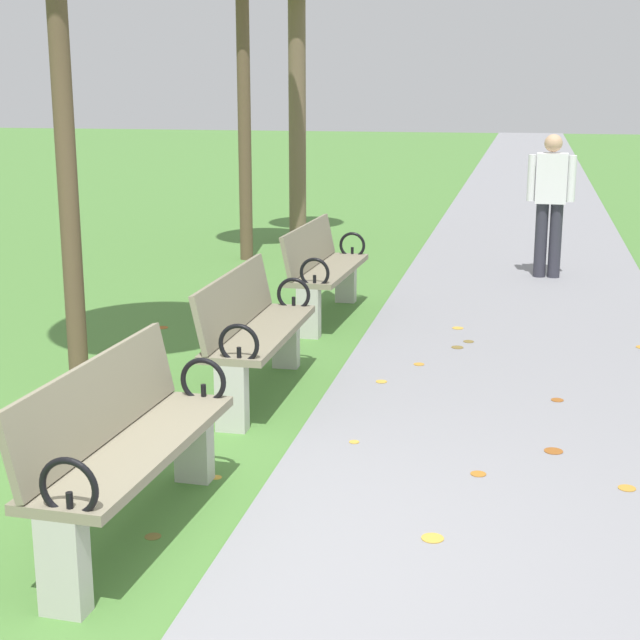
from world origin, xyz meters
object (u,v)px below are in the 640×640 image
at_px(pedestrian_walking, 550,198).
at_px(park_bench_1, 126,445).
at_px(park_bench_2, 254,330).
at_px(park_bench_3, 323,268).

bearing_deg(pedestrian_walking, park_bench_1, -106.50).
height_order(park_bench_2, park_bench_3, same).
xyz_separation_m(park_bench_1, pedestrian_walking, (2.12, 7.15, 0.44)).
distance_m(park_bench_1, park_bench_2, 2.31).
bearing_deg(pedestrian_walking, park_bench_3, -131.18).
distance_m(park_bench_2, pedestrian_walking, 5.30).
height_order(park_bench_2, pedestrian_walking, pedestrian_walking).
bearing_deg(park_bench_3, park_bench_1, -90.00).
bearing_deg(park_bench_3, park_bench_2, -90.00).
height_order(park_bench_1, park_bench_2, same).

